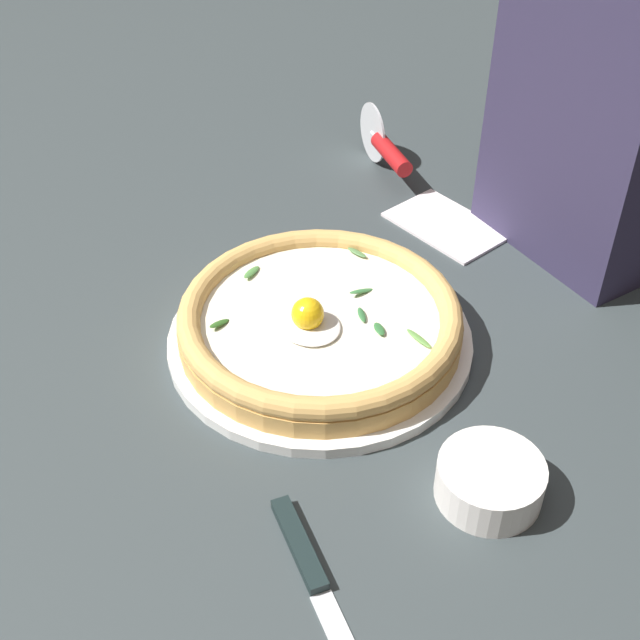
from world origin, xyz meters
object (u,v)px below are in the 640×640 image
at_px(side_bowl, 490,480).
at_px(pizza_cutter, 385,147).
at_px(pizza, 320,320).
at_px(folded_napkin, 447,224).
at_px(table_knife, 314,578).

xyz_separation_m(side_bowl, pizza_cutter, (0.48, -0.27, 0.02)).
height_order(pizza, folded_napkin, pizza).
bearing_deg(pizza, side_bowl, -179.16).
distance_m(pizza, pizza_cutter, 0.36).
height_order(side_bowl, folded_napkin, side_bowl).
height_order(pizza_cutter, folded_napkin, pizza_cutter).
bearing_deg(pizza, folded_napkin, -71.24).
bearing_deg(folded_napkin, pizza, 108.76).
distance_m(pizza_cutter, folded_napkin, 0.15).
distance_m(pizza, side_bowl, 0.24).
distance_m(pizza, folded_napkin, 0.27).
distance_m(pizza_cutter, table_knife, 0.64).
bearing_deg(folded_napkin, pizza_cutter, -6.70).
bearing_deg(pizza_cutter, side_bowl, 150.62).
relative_size(pizza, side_bowl, 3.13).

